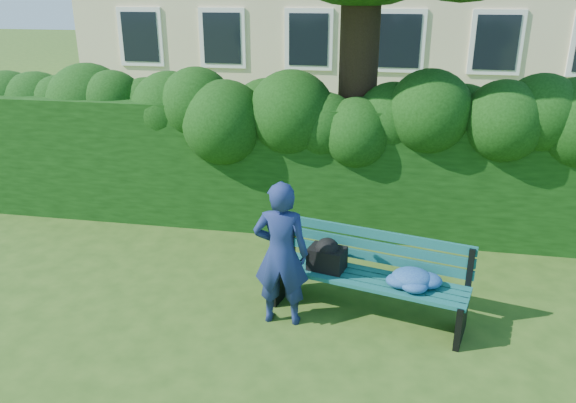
# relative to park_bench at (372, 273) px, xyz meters

# --- Properties ---
(ground) EXTENTS (80.00, 80.00, 0.00)m
(ground) POSITION_rel_park_bench_xyz_m (-1.03, 0.15, -0.50)
(ground) COLOR #2B4A16
(ground) RESTS_ON ground
(hedge) EXTENTS (10.00, 1.00, 1.80)m
(hedge) POSITION_rel_park_bench_xyz_m (-1.03, 2.35, 0.40)
(hedge) COLOR black
(hedge) RESTS_ON ground
(park_bench) EXTENTS (2.12, 1.03, 0.89)m
(park_bench) POSITION_rel_park_bench_xyz_m (0.00, 0.00, 0.00)
(park_bench) COLOR #0D4244
(park_bench) RESTS_ON ground
(man_reading) EXTENTS (0.58, 0.39, 1.55)m
(man_reading) POSITION_rel_park_bench_xyz_m (-0.91, -0.28, 0.27)
(man_reading) COLOR navy
(man_reading) RESTS_ON ground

